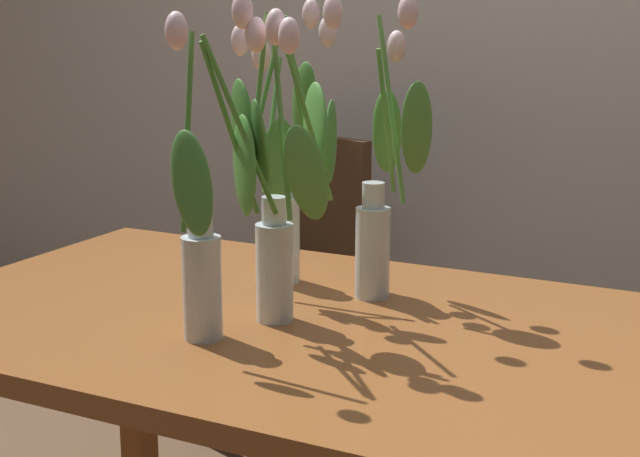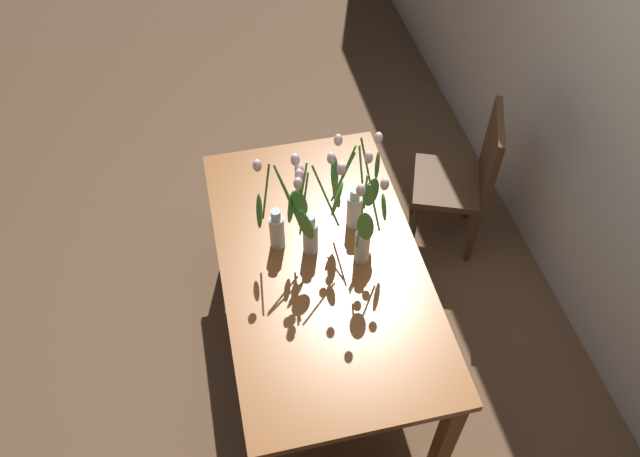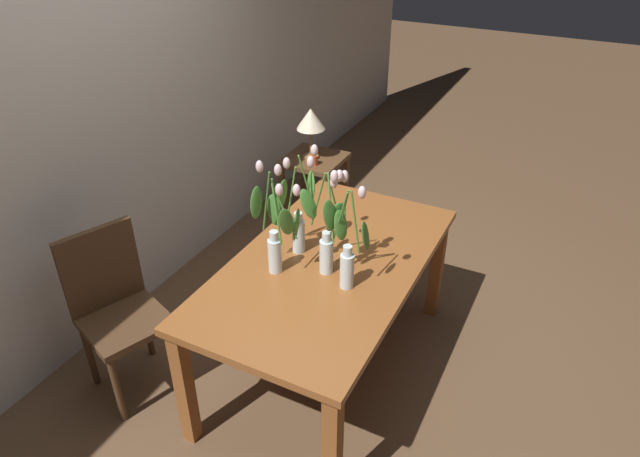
# 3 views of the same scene
# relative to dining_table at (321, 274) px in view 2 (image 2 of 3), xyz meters

# --- Properties ---
(ground_plane) EXTENTS (18.00, 18.00, 0.00)m
(ground_plane) POSITION_rel_dining_table_xyz_m (0.00, 0.00, -0.65)
(ground_plane) COLOR brown
(dining_table) EXTENTS (1.60, 0.90, 0.74)m
(dining_table) POSITION_rel_dining_table_xyz_m (0.00, 0.00, 0.00)
(dining_table) COLOR brown
(dining_table) RESTS_ON ground
(tulip_vase_0) EXTENTS (0.15, 0.25, 0.56)m
(tulip_vase_0) POSITION_rel_dining_table_xyz_m (-0.12, -0.15, 0.30)
(tulip_vase_0) COLOR silver
(tulip_vase_0) RESTS_ON dining_table
(tulip_vase_1) EXTENTS (0.17, 0.18, 0.58)m
(tulip_vase_1) POSITION_rel_dining_table_xyz_m (0.04, 0.19, 0.28)
(tulip_vase_1) COLOR silver
(tulip_vase_1) RESTS_ON dining_table
(tulip_vase_2) EXTENTS (0.18, 0.27, 0.58)m
(tulip_vase_2) POSITION_rel_dining_table_xyz_m (-0.07, -0.03, 0.30)
(tulip_vase_2) COLOR silver
(tulip_vase_2) RESTS_ON dining_table
(tulip_vase_3) EXTENTS (0.20, 0.25, 0.58)m
(tulip_vase_3) POSITION_rel_dining_table_xyz_m (-0.18, 0.19, 0.32)
(tulip_vase_3) COLOR silver
(tulip_vase_3) RESTS_ON dining_table
(dining_chair) EXTENTS (0.52, 0.52, 0.93)m
(dining_chair) POSITION_rel_dining_table_xyz_m (-0.57, 0.95, -0.12)
(dining_chair) COLOR #4C331E
(dining_chair) RESTS_ON ground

